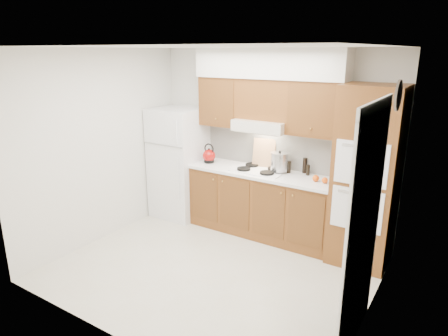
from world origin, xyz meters
name	(u,v)px	position (x,y,z in m)	size (l,w,h in m)	color
floor	(213,268)	(0.00, 0.00, 0.00)	(3.60, 3.60, 0.00)	beige
ceiling	(211,47)	(0.00, 0.00, 2.60)	(3.60, 3.60, 0.00)	white
wall_back	(271,142)	(0.00, 1.50, 1.30)	(3.60, 0.02, 2.60)	silver
wall_left	(103,147)	(-1.80, 0.00, 1.30)	(0.02, 3.00, 2.60)	silver
wall_right	(377,197)	(1.80, 0.00, 1.30)	(0.02, 3.00, 2.60)	silver
fridge	(179,163)	(-1.41, 1.14, 0.86)	(0.75, 0.72, 1.72)	white
base_cabinets	(261,204)	(0.02, 1.20, 0.45)	(2.11, 0.60, 0.90)	brown
countertop	(262,173)	(0.03, 1.19, 0.92)	(2.13, 0.62, 0.04)	white
backsplash	(272,148)	(0.02, 1.49, 1.22)	(2.11, 0.03, 0.56)	white
oven_cabinet	(366,177)	(1.44, 1.18, 1.10)	(0.70, 0.65, 2.20)	brown
upper_cab_left	(223,101)	(-0.71, 1.33, 1.85)	(0.63, 0.33, 0.70)	brown
upper_cab_right	(317,109)	(0.72, 1.33, 1.85)	(0.73, 0.33, 0.70)	brown
range_hood	(262,125)	(-0.02, 1.27, 1.57)	(0.75, 0.45, 0.15)	silver
upper_cab_over_hood	(265,99)	(-0.02, 1.33, 1.92)	(0.75, 0.33, 0.55)	brown
soffit	(269,63)	(0.03, 1.32, 2.40)	(2.13, 0.36, 0.40)	silver
cooktop	(259,170)	(-0.02, 1.21, 0.95)	(0.74, 0.50, 0.01)	white
doorway	(363,236)	(1.79, -0.35, 1.05)	(0.02, 0.90, 2.10)	black
wall_clock	(398,96)	(1.79, 0.55, 2.15)	(0.30, 0.30, 0.02)	#3F3833
kettle	(209,156)	(-0.85, 1.17, 1.05)	(0.19, 0.19, 0.19)	#930C0A
cutting_board	(264,154)	(-0.06, 1.41, 1.14)	(0.32, 0.02, 0.43)	tan
stock_pot	(279,162)	(0.25, 1.28, 1.09)	(0.24, 0.24, 0.24)	#B0B1B5
condiment_a	(305,165)	(0.55, 1.45, 1.05)	(0.06, 0.06, 0.21)	black
condiment_b	(289,167)	(0.37, 1.33, 1.02)	(0.05, 0.05, 0.17)	black
condiment_c	(308,170)	(0.63, 1.37, 1.01)	(0.05, 0.05, 0.14)	black
orange_near	(316,178)	(0.82, 1.17, 0.98)	(0.09, 0.09, 0.09)	#E74D0C
orange_far	(325,180)	(0.94, 1.16, 0.98)	(0.08, 0.08, 0.08)	#FF5B0D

